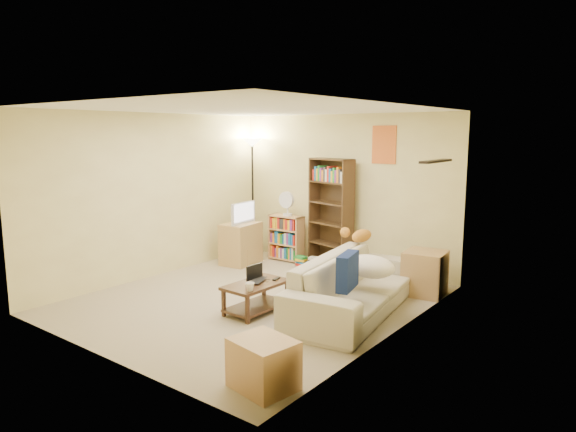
{
  "coord_description": "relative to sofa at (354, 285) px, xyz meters",
  "views": [
    {
      "loc": [
        4.36,
        -4.96,
        2.2
      ],
      "look_at": [
        0.06,
        0.67,
        1.05
      ],
      "focal_mm": 32.0,
      "sensor_mm": 36.0,
      "label": 1
    }
  ],
  "objects": [
    {
      "name": "tall_bookshelf",
      "position": [
        -1.42,
        1.66,
        0.6
      ],
      "size": [
        0.85,
        0.45,
        1.79
      ],
      "rotation": [
        0.0,
        0.0,
        -0.24
      ],
      "color": "#422C19",
      "rests_on": "ground"
    },
    {
      "name": "side_table",
      "position": [
        0.41,
        1.21,
        -0.04
      ],
      "size": [
        0.59,
        0.59,
        0.61
      ],
      "primitive_type": "cube",
      "rotation": [
        0.0,
        0.0,
        0.12
      ],
      "color": "tan",
      "rests_on": "ground"
    },
    {
      "name": "cream_blanket",
      "position": [
        0.16,
        0.08,
        0.25
      ],
      "size": [
        0.64,
        0.45,
        0.27
      ],
      "primitive_type": "ellipsoid",
      "color": "white",
      "rests_on": "sofa"
    },
    {
      "name": "book_stacks",
      "position": [
        -1.38,
        1.36,
        -0.25
      ],
      "size": [
        1.07,
        0.29,
        0.23
      ],
      "color": "red",
      "rests_on": "ground"
    },
    {
      "name": "tv_remote",
      "position": [
        -0.87,
        -0.45,
        0.03
      ],
      "size": [
        0.08,
        0.16,
        0.02
      ],
      "primitive_type": "cube",
      "rotation": [
        0.0,
        0.0,
        0.27
      ],
      "color": "black",
      "rests_on": "coffee_table"
    },
    {
      "name": "mug",
      "position": [
        -0.82,
        -1.01,
        0.07
      ],
      "size": [
        0.16,
        0.16,
        0.1
      ],
      "primitive_type": "imported",
      "rotation": [
        0.0,
        0.0,
        0.26
      ],
      "color": "white",
      "rests_on": "coffee_table"
    },
    {
      "name": "tv_stand",
      "position": [
        -2.74,
        0.92,
        0.0
      ],
      "size": [
        0.53,
        0.69,
        0.7
      ],
      "primitive_type": "cube",
      "rotation": [
        0.0,
        0.0,
        0.11
      ],
      "color": "tan",
      "rests_on": "ground"
    },
    {
      "name": "laptop",
      "position": [
        -0.94,
        -0.65,
        0.04
      ],
      "size": [
        0.48,
        0.43,
        0.03
      ],
      "primitive_type": "imported",
      "rotation": [
        0.0,
        0.0,
        1.92
      ],
      "color": "black",
      "rests_on": "coffee_table"
    },
    {
      "name": "short_bookshelf",
      "position": [
        -2.27,
        1.57,
        0.05
      ],
      "size": [
        0.62,
        0.26,
        0.79
      ],
      "rotation": [
        0.0,
        0.0,
        0.02
      ],
      "color": "tan",
      "rests_on": "ground"
    },
    {
      "name": "coffee_table",
      "position": [
        -0.97,
        -0.73,
        -0.12
      ],
      "size": [
        0.49,
        0.85,
        0.37
      ],
      "rotation": [
        0.0,
        0.0,
        -0.03
      ],
      "color": "#3D2417",
      "rests_on": "ground"
    },
    {
      "name": "end_cabinet",
      "position": [
        0.34,
        -2.15,
        -0.13
      ],
      "size": [
        0.6,
        0.53,
        0.44
      ],
      "primitive_type": "cube",
      "rotation": [
        0.0,
        0.0,
        -0.18
      ],
      "color": "tan",
      "rests_on": "ground"
    },
    {
      "name": "floor_lamp",
      "position": [
        -3.11,
        1.66,
        1.33
      ],
      "size": [
        0.36,
        0.36,
        2.11
      ],
      "color": "black",
      "rests_on": "ground"
    },
    {
      "name": "television",
      "position": [
        -2.74,
        0.92,
        0.53
      ],
      "size": [
        0.65,
        0.22,
        0.36
      ],
      "primitive_type": "imported",
      "rotation": [
        0.0,
        0.0,
        1.68
      ],
      "color": "black",
      "rests_on": "tv_stand"
    },
    {
      "name": "desk_fan",
      "position": [
        -2.23,
        1.53,
        0.68
      ],
      "size": [
        0.28,
        0.16,
        0.42
      ],
      "color": "white",
      "rests_on": "short_bookshelf"
    },
    {
      "name": "laptop_screen",
      "position": [
        -1.06,
        -0.65,
        0.14
      ],
      "size": [
        0.02,
        0.28,
        0.19
      ],
      "primitive_type": "cube",
      "rotation": [
        0.0,
        0.0,
        -0.03
      ],
      "color": "white",
      "rests_on": "laptop"
    },
    {
      "name": "sofa",
      "position": [
        0.0,
        0.0,
        0.0
      ],
      "size": [
        2.63,
        1.61,
        0.69
      ],
      "primitive_type": "imported",
      "rotation": [
        0.0,
        0.0,
        1.72
      ],
      "color": "#BDB79D",
      "rests_on": "ground"
    },
    {
      "name": "navy_pillow",
      "position": [
        0.19,
        -0.49,
        0.32
      ],
      "size": [
        0.24,
        0.47,
        0.41
      ],
      "primitive_type": "cube",
      "rotation": [
        0.0,
        0.0,
        1.82
      ],
      "color": "navy",
      "rests_on": "sofa"
    },
    {
      "name": "room",
      "position": [
        -1.31,
        -0.38,
        1.28
      ],
      "size": [
        4.5,
        4.54,
        2.52
      ],
      "color": "tan",
      "rests_on": "ground"
    },
    {
      "name": "tabby_cat",
      "position": [
        -0.44,
        0.86,
        0.44
      ],
      "size": [
        0.55,
        0.25,
        0.19
      ],
      "color": "orange",
      "rests_on": "sofa"
    }
  ]
}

